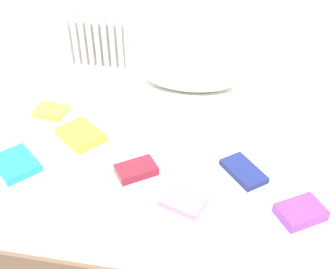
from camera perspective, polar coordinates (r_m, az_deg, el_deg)
name	(u,v)px	position (r m, az deg, el deg)	size (l,w,h in m)	color
ground_plane	(167,200)	(2.68, -0.19, -8.82)	(8.00, 8.00, 0.00)	#9E998E
bed	(167,171)	(2.51, -0.20, -4.91)	(2.00, 1.50, 0.50)	brown
radiator	(94,46)	(3.58, -9.98, 11.73)	(0.49, 0.04, 0.60)	white
pillow	(190,77)	(2.76, 2.93, 7.81)	(0.59, 0.28, 0.16)	white
textbook_navy	(244,171)	(2.14, 10.17, -4.89)	(0.24, 0.13, 0.03)	navy
textbook_white	(180,133)	(2.35, 1.59, 0.16)	(0.25, 0.18, 0.04)	white
textbook_teal	(15,164)	(2.28, -19.93, -3.75)	(0.23, 0.19, 0.04)	teal
textbook_maroon	(136,170)	(2.11, -4.31, -4.77)	(0.20, 0.13, 0.05)	maroon
textbook_pink	(184,200)	(1.97, 2.17, -8.86)	(0.20, 0.16, 0.03)	pink
textbook_lime	(51,111)	(2.62, -15.53, 3.07)	(0.18, 0.14, 0.03)	#8CC638
textbook_purple	(301,212)	(1.99, 17.47, -9.96)	(0.20, 0.14, 0.05)	purple
textbook_yellow	(80,135)	(2.38, -11.75, -0.04)	(0.24, 0.19, 0.04)	yellow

